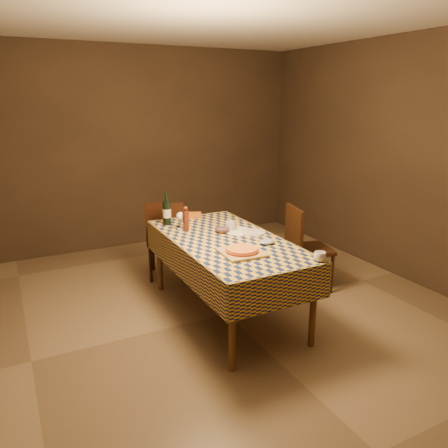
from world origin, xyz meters
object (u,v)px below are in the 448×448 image
object	(u,v)px
cutting_board	(242,253)
white_plate	(253,232)
bowl	(222,230)
chair_right	(303,244)
pizza	(242,250)
dining_table	(226,247)
chair_far	(166,236)
wine_bottle	(167,212)

from	to	relation	value
cutting_board	white_plate	distance (m)	0.60
bowl	chair_right	size ratio (longest dim) A/B	0.15
cutting_board	chair_right	distance (m)	1.24
pizza	chair_right	size ratio (longest dim) A/B	0.37
dining_table	bowl	distance (m)	0.23
dining_table	pizza	xyz separation A→B (m)	(-0.07, -0.42, 0.11)
cutting_board	pizza	size ratio (longest dim) A/B	1.01
bowl	chair_far	bearing A→B (deg)	106.43
dining_table	bowl	xyz separation A→B (m)	(0.05, 0.20, 0.10)
bowl	chair_far	size ratio (longest dim) A/B	0.15
pizza	chair_far	bearing A→B (deg)	95.32
chair_far	chair_right	world-z (taller)	same
bowl	wine_bottle	xyz separation A→B (m)	(-0.38, 0.50, 0.11)
dining_table	chair_right	size ratio (longest dim) A/B	1.98
bowl	white_plate	bearing A→B (deg)	-30.48
bowl	dining_table	bearing A→B (deg)	-104.96
chair_far	cutting_board	bearing A→B (deg)	-84.68
dining_table	bowl	bearing A→B (deg)	75.04
cutting_board	chair_far	distance (m)	1.53
wine_bottle	chair_far	world-z (taller)	wine_bottle
pizza	chair_right	xyz separation A→B (m)	(1.07, 0.56, -0.28)
dining_table	white_plate	bearing A→B (deg)	7.63
white_plate	chair_far	xyz separation A→B (m)	(-0.53, 1.04, -0.25)
white_plate	dining_table	bearing A→B (deg)	-172.37
chair_right	wine_bottle	bearing A→B (deg)	157.34
cutting_board	pizza	bearing A→B (deg)	-90.00
bowl	wine_bottle	size ratio (longest dim) A/B	0.41
pizza	chair_right	bearing A→B (deg)	27.58
bowl	wine_bottle	world-z (taller)	wine_bottle
white_plate	chair_right	distance (m)	0.74
wine_bottle	chair_right	xyz separation A→B (m)	(1.33, -0.55, -0.38)
pizza	bowl	xyz separation A→B (m)	(0.12, 0.61, -0.01)
dining_table	pizza	bearing A→B (deg)	-99.51
dining_table	chair_far	size ratio (longest dim) A/B	1.98
dining_table	pizza	size ratio (longest dim) A/B	5.41
cutting_board	pizza	xyz separation A→B (m)	(0.00, -0.00, 0.02)
dining_table	chair_right	world-z (taller)	chair_right
dining_table	pizza	world-z (taller)	pizza
white_plate	chair_far	bearing A→B (deg)	116.72
chair_right	pizza	bearing A→B (deg)	-152.42
cutting_board	chair_far	bearing A→B (deg)	95.32
cutting_board	wine_bottle	xyz separation A→B (m)	(-0.26, 1.12, 0.12)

